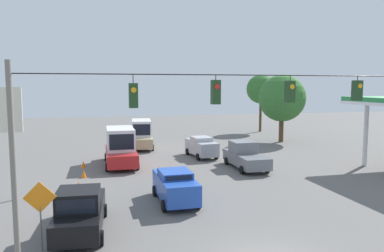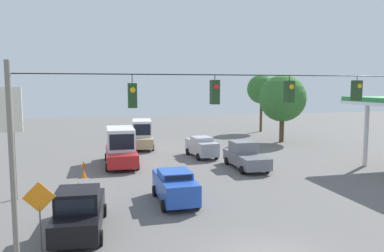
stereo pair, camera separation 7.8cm
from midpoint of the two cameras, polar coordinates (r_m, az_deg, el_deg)
name	(u,v)px [view 2 (the right image)]	position (r m, az deg, el deg)	size (l,w,h in m)	color
overhead_signal_span	(251,129)	(15.35, 9.19, -0.39)	(18.26, 0.38, 7.50)	slate
box_truck_tan_withflow_deep	(142,134)	(40.62, -7.58, -1.21)	(2.82, 6.84, 2.96)	tan
sedan_blue_withflow_mid	(175,186)	(21.55, -2.53, -9.07)	(2.15, 4.57, 1.83)	#234CB2
box_truck_red_withflow_far	(121,147)	(32.02, -10.74, -3.12)	(2.62, 6.67, 3.10)	red
pickup_truck_black_parked_shoulder	(80,211)	(18.02, -16.62, -12.34)	(2.41, 5.54, 2.12)	black
pickup_truck_grey_oncoming_far	(245,156)	(30.51, 8.22, -4.57)	(2.30, 5.43, 2.12)	slate
sedan_silver_oncoming_deep	(202,146)	(34.91, 1.53, -3.13)	(2.31, 4.65, 1.89)	#A8AAB2
traffic_cone_nearest	(74,219)	(19.18, -17.37, -13.41)	(0.39, 0.39, 0.56)	orange
traffic_cone_second	(79,199)	(22.28, -16.74, -10.63)	(0.39, 0.39, 0.56)	orange
traffic_cone_third	(79,186)	(25.09, -16.82, -8.74)	(0.39, 0.39, 0.56)	orange
traffic_cone_fourth	(84,174)	(28.33, -16.07, -7.01)	(0.39, 0.39, 0.56)	orange
traffic_cone_fifth	(83,165)	(31.59, -16.14, -5.67)	(0.39, 0.39, 0.56)	orange
work_zone_sign	(39,202)	(16.35, -22.12, -10.74)	(1.27, 0.06, 2.84)	slate
tree_horizon_left	(282,98)	(45.24, 13.67, 4.13)	(5.51, 5.51, 7.94)	#4C3823
tree_horizon_right	(261,89)	(54.95, 10.58, 5.52)	(4.16, 4.16, 8.24)	#4C3823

